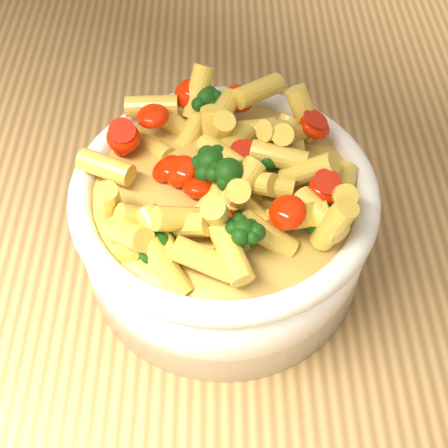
{
  "coord_description": "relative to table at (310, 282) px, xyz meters",
  "views": [
    {
      "loc": [
        -0.1,
        -0.37,
        1.35
      ],
      "look_at": [
        -0.09,
        -0.04,
        0.95
      ],
      "focal_mm": 50.0,
      "sensor_mm": 36.0,
      "label": 1
    }
  ],
  "objects": [
    {
      "name": "table",
      "position": [
        0.0,
        0.0,
        0.0
      ],
      "size": [
        1.2,
        0.8,
        0.9
      ],
      "color": "tan",
      "rests_on": "ground"
    },
    {
      "name": "pasta_salad",
      "position": [
        -0.09,
        -0.04,
        0.22
      ],
      "size": [
        0.19,
        0.19,
        0.04
      ],
      "color": "#FFCC50",
      "rests_on": "serving_bowl"
    },
    {
      "name": "serving_bowl",
      "position": [
        -0.09,
        -0.04,
        0.15
      ],
      "size": [
        0.24,
        0.24,
        0.1
      ],
      "color": "white",
      "rests_on": "table"
    }
  ]
}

